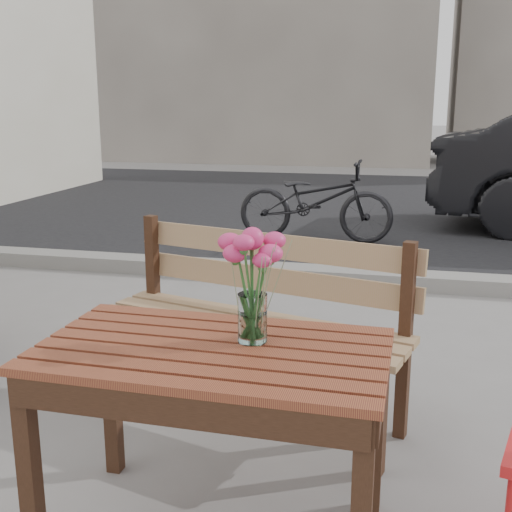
{
  "coord_description": "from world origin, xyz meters",
  "views": [
    {
      "loc": [
        0.51,
        -1.97,
        1.42
      ],
      "look_at": [
        0.06,
        -0.05,
        0.94
      ],
      "focal_mm": 45.0,
      "sensor_mm": 36.0,
      "label": 1
    }
  ],
  "objects": [
    {
      "name": "street",
      "position": [
        0.0,
        5.06,
        0.03
      ],
      "size": [
        30.0,
        8.12,
        0.12
      ],
      "color": "black",
      "rests_on": "ground"
    },
    {
      "name": "bicycle",
      "position": [
        -0.4,
        4.59,
        0.42
      ],
      "size": [
        1.62,
        0.6,
        0.84
      ],
      "primitive_type": "imported",
      "rotation": [
        0.0,
        0.0,
        1.55
      ],
      "color": "black",
      "rests_on": "ground"
    },
    {
      "name": "main_bench",
      "position": [
        -0.11,
        0.73,
        0.54
      ],
      "size": [
        1.49,
        0.77,
        0.89
      ],
      "rotation": [
        0.0,
        0.0,
        -0.26
      ],
      "color": "#9F8052",
      "rests_on": "ground"
    },
    {
      "name": "backdrop_buildings",
      "position": [
        0.17,
        14.4,
        3.6
      ],
      "size": [
        15.5,
        4.0,
        8.0
      ],
      "color": "slate",
      "rests_on": "ground"
    },
    {
      "name": "ground",
      "position": [
        0.0,
        0.0,
        0.0
      ],
      "size": [
        80.0,
        80.0,
        0.0
      ],
      "primitive_type": "plane",
      "color": "slate",
      "rests_on": "ground"
    },
    {
      "name": "main_table",
      "position": [
        -0.05,
        -0.17,
        0.56
      ],
      "size": [
        1.1,
        0.66,
        0.67
      ],
      "rotation": [
        0.0,
        0.0,
        -0.02
      ],
      "color": "#591D17",
      "rests_on": "ground"
    },
    {
      "name": "main_vase",
      "position": [
        0.06,
        -0.1,
        0.9
      ],
      "size": [
        0.2,
        0.2,
        0.37
      ],
      "color": "white",
      "rests_on": "main_table"
    }
  ]
}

